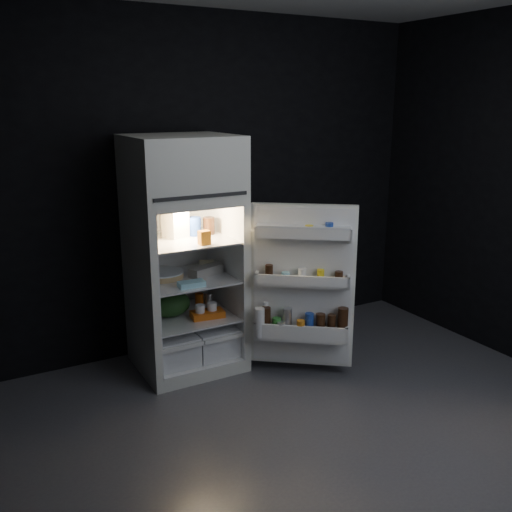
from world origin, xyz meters
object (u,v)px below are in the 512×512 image
refrigerator (183,247)px  fridge_door (302,290)px  egg_carton (206,271)px  yogurt_tray (207,314)px  milk_jug (175,221)px

refrigerator → fridge_door: 0.95m
egg_carton → yogurt_tray: (-0.05, -0.11, -0.31)m
fridge_door → egg_carton: bearing=133.7°
fridge_door → egg_carton: size_ratio=4.40×
fridge_door → egg_carton: (-0.52, 0.54, 0.08)m
refrigerator → egg_carton: bearing=-21.0°
milk_jug → yogurt_tray: (0.15, -0.22, -0.69)m
refrigerator → milk_jug: size_ratio=7.42×
milk_jug → egg_carton: 0.45m
refrigerator → egg_carton: refrigerator is taller
fridge_door → yogurt_tray: bearing=142.3°
fridge_door → milk_jug: 1.07m
fridge_door → yogurt_tray: size_ratio=4.92×
milk_jug → yogurt_tray: size_ratio=0.97×
egg_carton → yogurt_tray: size_ratio=1.12×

